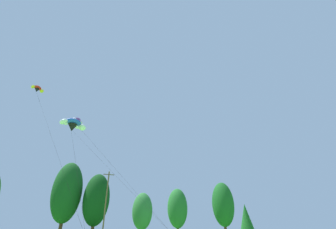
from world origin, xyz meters
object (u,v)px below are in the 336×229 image
object	(u,v)px
parafoil_kite_far_blue_white	(73,125)
parafoil_kite_low_purple	(77,121)
utility_pole	(106,204)
parafoil_kite_mid_lime_white	(72,125)
parafoil_kite_high_red_yellow	(37,89)

from	to	relation	value
parafoil_kite_far_blue_white	parafoil_kite_low_purple	distance (m)	6.87
utility_pole	parafoil_kite_mid_lime_white	size ratio (longest dim) A/B	0.71
parafoil_kite_mid_lime_white	parafoil_kite_far_blue_white	xyz separation A→B (m)	(0.65, -8.97, -3.53)
parafoil_kite_low_purple	parafoil_kite_high_red_yellow	bearing A→B (deg)	-161.77
parafoil_kite_high_red_yellow	parafoil_kite_low_purple	distance (m)	7.86
utility_pole	parafoil_kite_far_blue_white	bearing A→B (deg)	-115.55
parafoil_kite_far_blue_white	parafoil_kite_high_red_yellow	bearing A→B (deg)	149.07
parafoil_kite_high_red_yellow	parafoil_kite_far_blue_white	world-z (taller)	parafoil_kite_high_red_yellow
parafoil_kite_far_blue_white	parafoil_kite_low_purple	xyz separation A→B (m)	(0.20, 6.06, 3.23)
parafoil_kite_high_red_yellow	parafoil_kite_low_purple	world-z (taller)	parafoil_kite_high_red_yellow
parafoil_kite_mid_lime_white	parafoil_kite_far_blue_white	size ratio (longest dim) A/B	1.23
parafoil_kite_mid_lime_white	parafoil_kite_far_blue_white	distance (m)	9.66
parafoil_kite_mid_lime_white	parafoil_kite_low_purple	xyz separation A→B (m)	(0.85, -2.91, -0.30)
parafoil_kite_far_blue_white	utility_pole	bearing A→B (deg)	64.45
utility_pole	parafoil_kite_low_purple	xyz separation A→B (m)	(-7.47, -10.00, 12.13)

